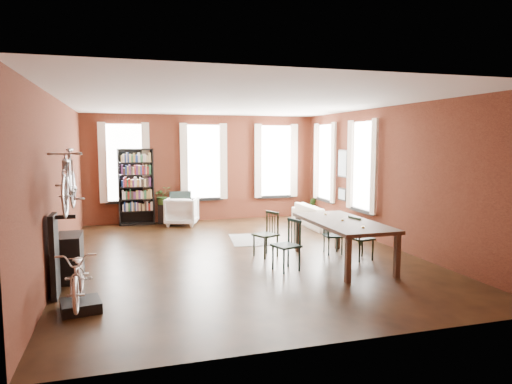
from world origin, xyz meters
name	(u,v)px	position (x,y,z in m)	size (l,w,h in m)	color
room	(244,153)	(0.25, 0.62, 2.14)	(9.00, 9.04, 3.22)	black
dining_table	(342,242)	(1.76, -1.25, 0.43)	(1.14, 2.50, 0.85)	#4E3C2F
dining_chair_a	(286,245)	(0.53, -1.40, 0.47)	(0.44, 0.44, 0.95)	#173432
dining_chair_b	(266,235)	(0.47, -0.30, 0.47)	(0.43, 0.43, 0.93)	black
dining_chair_c	(361,238)	(2.27, -1.09, 0.45)	(0.41, 0.41, 0.89)	black
dining_chair_d	(333,236)	(1.94, -0.48, 0.39)	(0.36, 0.36, 0.79)	#193835
bookshelf	(136,187)	(-2.00, 4.30, 1.10)	(1.00, 0.32, 2.20)	black
white_armchair	(182,210)	(-0.75, 3.85, 0.44)	(0.86, 0.81, 0.89)	white
cream_sofa	(318,212)	(2.95, 2.60, 0.41)	(2.08, 0.61, 0.81)	beige
striped_rug	(249,240)	(0.58, 1.35, 0.01)	(0.89, 1.43, 0.01)	black
bike_trainer	(81,306)	(-2.98, -2.53, 0.08)	(0.53, 0.53, 0.15)	black
bike_wall_rack	(54,256)	(-3.40, -1.80, 0.65)	(0.16, 0.60, 1.30)	black
console_table	(70,257)	(-3.28, -0.90, 0.40)	(0.40, 0.80, 0.80)	black
plant_stand	(164,214)	(-1.24, 4.27, 0.28)	(0.28, 0.28, 0.55)	black
plant_by_sofa	(311,213)	(3.37, 4.06, 0.14)	(0.36, 0.64, 0.29)	#2A5D25
plant_small	(360,242)	(2.93, 0.15, 0.07)	(0.19, 0.36, 0.13)	#355C24
bicycle_floor	(78,250)	(-2.99, -2.57, 0.89)	(0.51, 0.78, 1.48)	beige
bicycle_hung	(68,159)	(-3.15, -1.80, 2.13)	(0.47, 1.00, 1.66)	#A5A8AD
plant_on_stand	(163,198)	(-1.26, 4.29, 0.76)	(0.48, 0.54, 0.42)	#335E25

